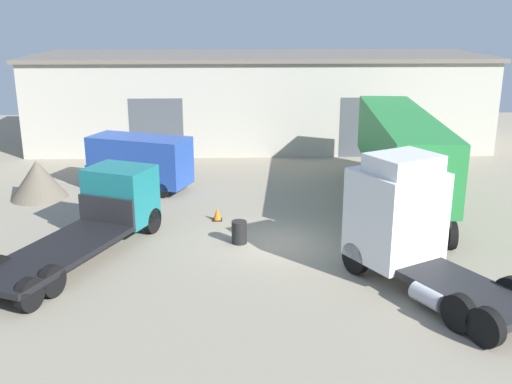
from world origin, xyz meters
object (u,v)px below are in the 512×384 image
object	(u,v)px
flatbed_truck_teal	(103,212)
oil_drum	(239,232)
container_trailer_green	(401,149)
delivery_van_blue	(138,161)
tractor_unit_white	(406,223)
gravel_pile	(38,179)
traffic_cone	(217,214)

from	to	relation	value
flatbed_truck_teal	oil_drum	size ratio (longest dim) A/B	9.53
container_trailer_green	oil_drum	world-z (taller)	container_trailer_green
oil_drum	delivery_van_blue	bearing A→B (deg)	123.88
tractor_unit_white	delivery_van_blue	bearing A→B (deg)	15.49
container_trailer_green	gravel_pile	world-z (taller)	container_trailer_green
tractor_unit_white	delivery_van_blue	size ratio (longest dim) A/B	1.29
traffic_cone	delivery_van_blue	bearing A→B (deg)	130.38
delivery_van_blue	gravel_pile	bearing A→B (deg)	37.43
tractor_unit_white	delivery_van_blue	xyz separation A→B (m)	(-10.35, 10.70, -0.52)
gravel_pile	oil_drum	bearing A→B (deg)	-32.75
flatbed_truck_teal	delivery_van_blue	size ratio (longest dim) A/B	1.56
container_trailer_green	flatbed_truck_teal	size ratio (longest dim) A/B	1.48
flatbed_truck_teal	gravel_pile	size ratio (longest dim) A/B	3.17
flatbed_truck_teal	traffic_cone	distance (m)	5.04
oil_drum	traffic_cone	world-z (taller)	oil_drum
gravel_pile	traffic_cone	world-z (taller)	gravel_pile
gravel_pile	oil_drum	distance (m)	11.25
oil_drum	traffic_cone	bearing A→B (deg)	109.26
delivery_van_blue	oil_drum	world-z (taller)	delivery_van_blue
delivery_van_blue	tractor_unit_white	bearing A→B (deg)	155.31
tractor_unit_white	traffic_cone	size ratio (longest dim) A/B	12.53
container_trailer_green	gravel_pile	bearing A→B (deg)	90.22
tractor_unit_white	oil_drum	world-z (taller)	tractor_unit_white
tractor_unit_white	gravel_pile	world-z (taller)	tractor_unit_white
gravel_pile	oil_drum	world-z (taller)	gravel_pile
tractor_unit_white	flatbed_truck_teal	world-z (taller)	tractor_unit_white
tractor_unit_white	flatbed_truck_teal	size ratio (longest dim) A/B	0.82
traffic_cone	flatbed_truck_teal	bearing A→B (deg)	-148.51
flatbed_truck_teal	delivery_van_blue	bearing A→B (deg)	21.70
container_trailer_green	delivery_van_blue	size ratio (longest dim) A/B	2.32
tractor_unit_white	oil_drum	bearing A→B (deg)	29.80
container_trailer_green	flatbed_truck_teal	world-z (taller)	container_trailer_green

